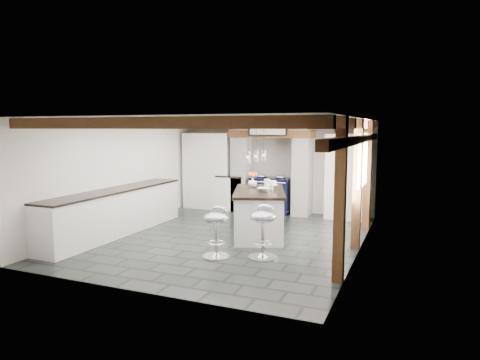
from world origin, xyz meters
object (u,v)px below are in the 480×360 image
at_px(range_cooker, 271,195).
at_px(bar_stool_near, 263,225).
at_px(kitchen_island, 259,212).
at_px(bar_stool_far, 216,226).

xyz_separation_m(range_cooker, bar_stool_near, (1.09, -3.67, 0.09)).
relative_size(range_cooker, bar_stool_near, 1.12).
distance_m(kitchen_island, bar_stool_near, 1.49).
bearing_deg(range_cooker, kitchen_island, -77.15).
xyz_separation_m(bar_stool_near, bar_stool_far, (-0.73, -0.25, -0.02)).
bearing_deg(bar_stool_far, kitchen_island, 84.82).
bearing_deg(kitchen_island, bar_stool_near, -87.04).
xyz_separation_m(kitchen_island, bar_stool_near, (0.57, -1.38, 0.08)).
relative_size(bar_stool_near, bar_stool_far, 1.04).
height_order(bar_stool_near, bar_stool_far, bar_stool_near).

